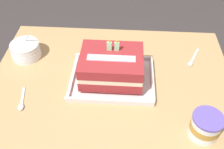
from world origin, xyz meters
TOP-DOWN VIEW (x-y plane):
  - dining_table at (0.00, 0.00)m, footprint 1.03×0.74m
  - foil_tray at (0.00, -0.00)m, footprint 0.35×0.27m
  - birthday_cake at (0.00, -0.00)m, footprint 0.25×0.20m
  - bowl_stack at (-0.40, 0.13)m, footprint 0.13×0.13m
  - ice_cream_tub at (0.34, -0.24)m, footprint 0.10×0.10m
  - serving_spoon_near_tray at (0.36, 0.13)m, footprint 0.08×0.13m
  - serving_spoon_by_bowls at (-0.34, -0.16)m, footprint 0.04×0.12m

SIDE VIEW (x-z plane):
  - dining_table at x=0.00m, z-range 0.25..0.96m
  - serving_spoon_by_bowls at x=-0.34m, z-range 0.72..0.73m
  - serving_spoon_near_tray at x=0.36m, z-range 0.72..0.73m
  - foil_tray at x=0.00m, z-range 0.71..0.74m
  - bowl_stack at x=-0.40m, z-range 0.69..0.81m
  - ice_cream_tub at x=0.34m, z-range 0.72..0.81m
  - birthday_cake at x=0.00m, z-range 0.71..0.88m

